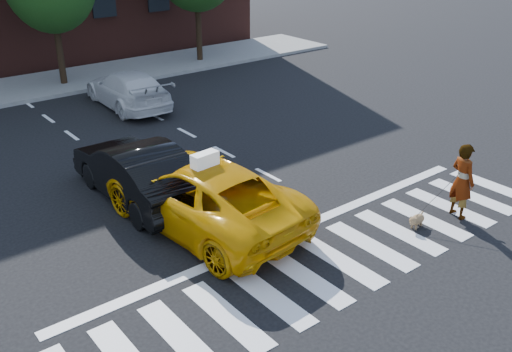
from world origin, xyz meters
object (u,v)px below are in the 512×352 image
(taxi, at_px, (202,194))
(dog, at_px, (416,220))
(black_sedan, at_px, (137,171))
(white_suv, at_px, (128,89))
(woman, at_px, (462,181))

(taxi, height_order, dog, taxi)
(black_sedan, relative_size, white_suv, 1.00)
(white_suv, xyz_separation_m, woman, (2.37, -13.05, 0.26))
(black_sedan, height_order, woman, woman)
(woman, bearing_deg, dog, 90.88)
(taxi, bearing_deg, woman, 139.18)
(taxi, relative_size, dog, 9.03)
(taxi, height_order, black_sedan, taxi)
(dog, bearing_deg, white_suv, 83.75)
(white_suv, bearing_deg, black_sedan, 68.00)
(white_suv, height_order, woman, woman)
(dog, bearing_deg, taxi, 128.07)
(taxi, height_order, white_suv, taxi)
(taxi, xyz_separation_m, woman, (5.17, -3.61, 0.16))
(white_suv, bearing_deg, dog, 97.66)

